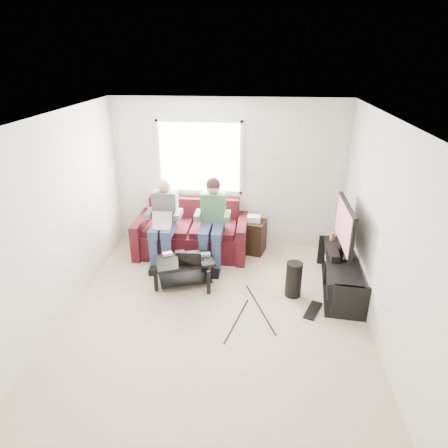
# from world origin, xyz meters

# --- Properties ---
(floor) EXTENTS (4.50, 4.50, 0.00)m
(floor) POSITION_xyz_m (0.00, 0.00, 0.00)
(floor) COLOR beige
(floor) RESTS_ON ground
(ceiling) EXTENTS (4.50, 4.50, 0.00)m
(ceiling) POSITION_xyz_m (0.00, 0.00, 2.60)
(ceiling) COLOR white
(ceiling) RESTS_ON wall_back
(wall_back) EXTENTS (4.50, 0.00, 4.50)m
(wall_back) POSITION_xyz_m (0.00, 2.25, 1.30)
(wall_back) COLOR silver
(wall_back) RESTS_ON floor
(wall_front) EXTENTS (4.50, 0.00, 4.50)m
(wall_front) POSITION_xyz_m (0.00, -2.25, 1.30)
(wall_front) COLOR silver
(wall_front) RESTS_ON floor
(wall_left) EXTENTS (0.00, 4.50, 4.50)m
(wall_left) POSITION_xyz_m (-2.00, 0.00, 1.30)
(wall_left) COLOR silver
(wall_left) RESTS_ON floor
(wall_right) EXTENTS (0.00, 4.50, 4.50)m
(wall_right) POSITION_xyz_m (2.00, 0.00, 1.30)
(wall_right) COLOR silver
(wall_right) RESTS_ON floor
(window) EXTENTS (1.48, 0.04, 1.28)m
(window) POSITION_xyz_m (-0.50, 2.23, 1.60)
(window) COLOR white
(window) RESTS_ON wall_back
(sofa) EXTENTS (1.91, 0.96, 0.90)m
(sofa) POSITION_xyz_m (-0.60, 1.82, 0.33)
(sofa) COLOR #4A121C
(sofa) RESTS_ON floor
(person_left) EXTENTS (0.40, 0.70, 1.37)m
(person_left) POSITION_xyz_m (-1.00, 1.47, 0.76)
(person_left) COLOR navy
(person_left) RESTS_ON sofa
(person_right) EXTENTS (0.40, 0.71, 1.42)m
(person_right) POSITION_xyz_m (-0.20, 1.49, 0.82)
(person_right) COLOR navy
(person_right) RESTS_ON sofa
(laptop_silver) EXTENTS (0.33, 0.24, 0.24)m
(laptop_silver) POSITION_xyz_m (-1.00, 1.29, 0.74)
(laptop_silver) COLOR silver
(laptop_silver) RESTS_ON person_left
(coffee_table) EXTENTS (0.97, 0.77, 0.42)m
(coffee_table) POSITION_xyz_m (-0.54, 0.73, 0.31)
(coffee_table) COLOR black
(coffee_table) RESTS_ON floor
(laptop_black) EXTENTS (0.41, 0.37, 0.24)m
(laptop_black) POSITION_xyz_m (-0.42, 0.65, 0.54)
(laptop_black) COLOR black
(laptop_black) RESTS_ON coffee_table
(controller_a) EXTENTS (0.17, 0.14, 0.04)m
(controller_a) POSITION_xyz_m (-0.82, 0.85, 0.44)
(controller_a) COLOR silver
(controller_a) RESTS_ON coffee_table
(controller_b) EXTENTS (0.16, 0.12, 0.04)m
(controller_b) POSITION_xyz_m (-0.64, 0.91, 0.44)
(controller_b) COLOR black
(controller_b) RESTS_ON coffee_table
(controller_c) EXTENTS (0.16, 0.12, 0.04)m
(controller_c) POSITION_xyz_m (-0.24, 0.88, 0.44)
(controller_c) COLOR gray
(controller_c) RESTS_ON coffee_table
(tv_stand) EXTENTS (0.62, 1.58, 0.51)m
(tv_stand) POSITION_xyz_m (1.77, 0.81, 0.23)
(tv_stand) COLOR black
(tv_stand) RESTS_ON floor
(tv) EXTENTS (0.12, 1.10, 0.81)m
(tv) POSITION_xyz_m (1.77, 0.91, 0.97)
(tv) COLOR black
(tv) RESTS_ON tv_stand
(soundbar) EXTENTS (0.12, 0.50, 0.10)m
(soundbar) POSITION_xyz_m (1.65, 0.91, 0.56)
(soundbar) COLOR black
(soundbar) RESTS_ON tv_stand
(drink_cup) EXTENTS (0.08, 0.08, 0.12)m
(drink_cup) POSITION_xyz_m (1.72, 1.44, 0.57)
(drink_cup) COLOR #AB7449
(drink_cup) RESTS_ON tv_stand
(console_white) EXTENTS (0.30, 0.22, 0.06)m
(console_white) POSITION_xyz_m (1.77, 0.41, 0.30)
(console_white) COLOR silver
(console_white) RESTS_ON tv_stand
(console_grey) EXTENTS (0.34, 0.26, 0.08)m
(console_grey) POSITION_xyz_m (1.77, 1.11, 0.31)
(console_grey) COLOR gray
(console_grey) RESTS_ON tv_stand
(console_black) EXTENTS (0.38, 0.30, 0.07)m
(console_black) POSITION_xyz_m (1.77, 0.76, 0.31)
(console_black) COLOR black
(console_black) RESTS_ON tv_stand
(subwoofer) EXTENTS (0.23, 0.23, 0.53)m
(subwoofer) POSITION_xyz_m (1.07, 0.57, 0.26)
(subwoofer) COLOR black
(subwoofer) RESTS_ON floor
(keyboard_floor) EXTENTS (0.30, 0.46, 0.02)m
(keyboard_floor) POSITION_xyz_m (1.32, 0.20, 0.01)
(keyboard_floor) COLOR black
(keyboard_floor) RESTS_ON floor
(end_table) EXTENTS (0.39, 0.39, 0.68)m
(end_table) POSITION_xyz_m (0.46, 1.91, 0.31)
(end_table) COLOR black
(end_table) RESTS_ON floor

